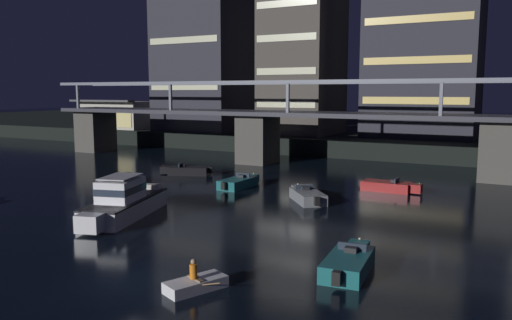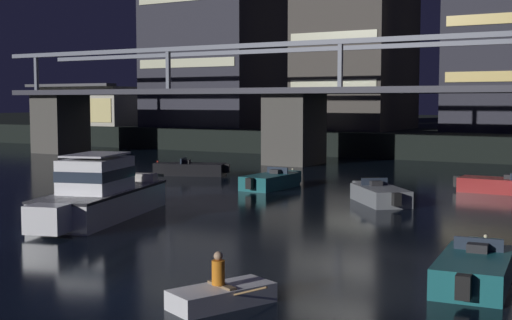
% 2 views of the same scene
% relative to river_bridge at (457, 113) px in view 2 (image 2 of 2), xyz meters
% --- Properties ---
extents(ground_plane, '(400.00, 400.00, 0.00)m').
position_rel_river_bridge_xyz_m(ground_plane, '(0.00, -35.54, -4.17)').
color(ground_plane, black).
extents(river_bridge, '(82.10, 6.40, 9.38)m').
position_rel_river_bridge_xyz_m(river_bridge, '(0.00, 0.00, 0.00)').
color(river_bridge, '#4C4944').
rests_on(river_bridge, ground).
extents(tower_west_tall, '(9.28, 11.77, 22.25)m').
position_rel_river_bridge_xyz_m(tower_west_tall, '(-13.87, 15.96, 9.00)').
color(tower_west_tall, '#423D38').
rests_on(tower_west_tall, far_riverbank).
extents(waterfront_pavilion, '(12.40, 7.40, 4.70)m').
position_rel_river_bridge_xyz_m(waterfront_pavilion, '(-45.16, 11.91, 0.27)').
color(waterfront_pavilion, '#B2AD9E').
rests_on(waterfront_pavilion, far_riverbank).
extents(cabin_cruiser_near_left, '(4.81, 9.35, 2.79)m').
position_rel_river_bridge_xyz_m(cabin_cruiser_near_left, '(-8.44, -26.94, -3.12)').
color(cabin_cruiser_near_left, silver).
rests_on(cabin_cruiser_near_left, ground).
extents(speedboat_near_right, '(1.95, 5.21, 1.16)m').
position_rel_river_bridge_xyz_m(speedboat_near_right, '(-7.01, -14.17, -3.76)').
color(speedboat_near_right, '#196066').
rests_on(speedboat_near_right, ground).
extents(speedboat_mid_left, '(5.21, 1.90, 1.16)m').
position_rel_river_bridge_xyz_m(speedboat_mid_left, '(4.85, -9.92, -3.76)').
color(speedboat_mid_left, maroon).
rests_on(speedboat_mid_left, ground).
extents(speedboat_mid_center, '(4.15, 4.59, 1.16)m').
position_rel_river_bridge_xyz_m(speedboat_mid_center, '(0.31, -16.69, -3.76)').
color(speedboat_mid_center, gray).
rests_on(speedboat_mid_center, ground).
extents(speedboat_mid_right, '(3.45, 4.92, 1.16)m').
position_rel_river_bridge_xyz_m(speedboat_mid_right, '(-16.51, -18.31, -3.76)').
color(speedboat_mid_right, '#19234C').
rests_on(speedboat_mid_right, ground).
extents(speedboat_far_left, '(2.17, 5.23, 1.16)m').
position_rel_river_bridge_xyz_m(speedboat_far_left, '(7.81, -29.84, -3.76)').
color(speedboat_far_left, '#196066').
rests_on(speedboat_far_left, ground).
extents(speedboat_far_center, '(5.10, 3.05, 1.16)m').
position_rel_river_bridge_xyz_m(speedboat_far_center, '(-14.97, -10.75, -3.76)').
color(speedboat_far_center, black).
rests_on(speedboat_far_center, ground).
extents(dinghy_with_paddler, '(2.69, 2.82, 1.36)m').
position_rel_river_bridge_xyz_m(dinghy_with_paddler, '(2.88, -35.01, -3.90)').
color(dinghy_with_paddler, silver).
rests_on(dinghy_with_paddler, ground).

